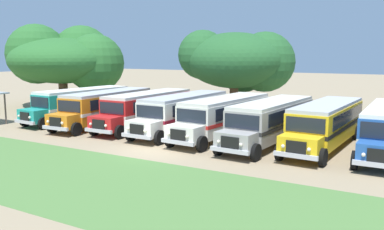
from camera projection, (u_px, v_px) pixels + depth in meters
name	position (u px, v px, depth m)	size (l,w,h in m)	color
ground_plane	(153.00, 151.00, 25.24)	(220.00, 220.00, 0.00)	#937F60
foreground_grass_strip	(77.00, 177.00, 19.84)	(80.00, 8.52, 0.01)	#4C7538
parked_bus_slot_0	(81.00, 103.00, 36.70)	(3.27, 10.93, 2.82)	teal
parked_bus_slot_1	(106.00, 106.00, 34.36)	(3.06, 10.89, 2.82)	orange
parked_bus_slot_2	(147.00, 108.00, 33.22)	(2.69, 10.84, 2.82)	red
parked_bus_slot_3	(184.00, 111.00, 31.30)	(2.85, 10.86, 2.82)	silver
parked_bus_slot_4	(224.00, 115.00, 29.33)	(3.31, 10.93, 2.82)	silver
parked_bus_slot_5	(271.00, 120.00, 27.21)	(3.26, 10.93, 2.82)	#9E9993
parked_bus_slot_6	(326.00, 122.00, 26.11)	(3.16, 10.90, 2.82)	yellow
broad_shade_tree	(239.00, 61.00, 40.42)	(11.16, 9.50, 8.33)	brown
secondary_tree	(67.00, 59.00, 46.23)	(13.14, 12.31, 9.32)	brown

